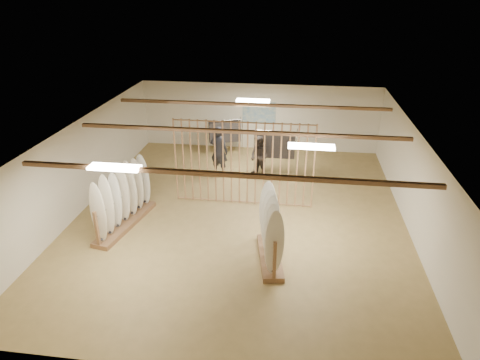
# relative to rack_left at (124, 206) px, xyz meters

# --- Properties ---
(floor) EXTENTS (12.00, 12.00, 0.00)m
(floor) POSITION_rel_rack_left_xyz_m (3.29, 1.07, -0.66)
(floor) COLOR tan
(floor) RESTS_ON ground
(ceiling) EXTENTS (12.00, 12.00, 0.00)m
(ceiling) POSITION_rel_rack_left_xyz_m (3.29, 1.07, 2.14)
(ceiling) COLOR gray
(ceiling) RESTS_ON ground
(wall_back) EXTENTS (12.00, 0.00, 12.00)m
(wall_back) POSITION_rel_rack_left_xyz_m (3.29, 7.07, 0.74)
(wall_back) COLOR white
(wall_back) RESTS_ON ground
(wall_front) EXTENTS (12.00, 0.00, 12.00)m
(wall_front) POSITION_rel_rack_left_xyz_m (3.29, -4.93, 0.74)
(wall_front) COLOR white
(wall_front) RESTS_ON ground
(wall_left) EXTENTS (0.00, 12.00, 12.00)m
(wall_left) POSITION_rel_rack_left_xyz_m (-1.71, 1.07, 0.74)
(wall_left) COLOR white
(wall_left) RESTS_ON ground
(wall_right) EXTENTS (0.00, 12.00, 12.00)m
(wall_right) POSITION_rel_rack_left_xyz_m (8.29, 1.07, 0.74)
(wall_right) COLOR white
(wall_right) RESTS_ON ground
(ceiling_slats) EXTENTS (9.50, 6.12, 0.10)m
(ceiling_slats) POSITION_rel_rack_left_xyz_m (3.29, 1.07, 2.06)
(ceiling_slats) COLOR #8C623F
(ceiling_slats) RESTS_ON ground
(light_panels) EXTENTS (1.20, 0.35, 0.06)m
(light_panels) POSITION_rel_rack_left_xyz_m (3.29, 1.07, 2.08)
(light_panels) COLOR white
(light_panels) RESTS_ON ground
(bamboo_partition) EXTENTS (4.45, 0.05, 2.78)m
(bamboo_partition) POSITION_rel_rack_left_xyz_m (3.29, 1.87, 0.74)
(bamboo_partition) COLOR tan
(bamboo_partition) RESTS_ON ground
(poster) EXTENTS (1.40, 0.03, 0.90)m
(poster) POSITION_rel_rack_left_xyz_m (3.29, 7.05, 0.94)
(poster) COLOR #357ABA
(poster) RESTS_ON ground
(rack_left) EXTENTS (1.01, 2.80, 1.92)m
(rack_left) POSITION_rel_rack_left_xyz_m (0.00, 0.00, 0.00)
(rack_left) COLOR #8C623F
(rack_left) RESTS_ON floor
(rack_right) EXTENTS (0.86, 2.07, 1.91)m
(rack_right) POSITION_rel_rack_left_xyz_m (4.38, -1.15, -0.01)
(rack_right) COLOR #8C623F
(rack_right) RESTS_ON floor
(clothing_rack_a) EXTENTS (1.34, 0.76, 1.50)m
(clothing_rack_a) POSITION_rel_rack_left_xyz_m (1.95, 6.20, 0.32)
(clothing_rack_a) COLOR silver
(clothing_rack_a) RESTS_ON floor
(clothing_rack_b) EXTENTS (1.56, 0.40, 1.67)m
(clothing_rack_b) POSITION_rel_rack_left_xyz_m (4.15, 4.61, 0.43)
(clothing_rack_b) COLOR silver
(clothing_rack_b) RESTS_ON floor
(shopper_a) EXTENTS (0.90, 0.73, 2.13)m
(shopper_a) POSITION_rel_rack_left_xyz_m (2.10, 4.06, 0.40)
(shopper_a) COLOR #23232A
(shopper_a) RESTS_ON floor
(shopper_b) EXTENTS (1.06, 1.04, 1.74)m
(shopper_b) POSITION_rel_rack_left_xyz_m (3.59, 4.13, 0.21)
(shopper_b) COLOR #322B27
(shopper_b) RESTS_ON floor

